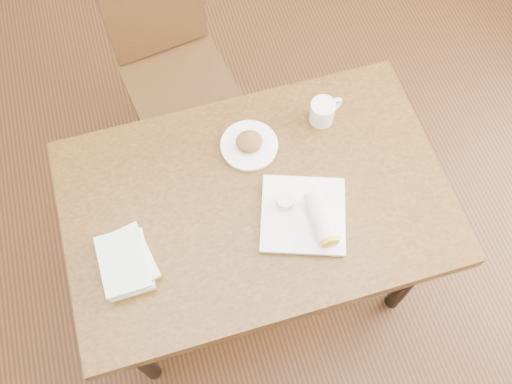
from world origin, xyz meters
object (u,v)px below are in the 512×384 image
object	(u,v)px
coffee_mug	(323,111)
table	(256,209)
plate_scone	(249,144)
chair_far	(170,59)
plate_burrito	(309,216)
book_stack	(126,262)

from	to	relation	value
coffee_mug	table	bearing A→B (deg)	-142.97
table	plate_scone	size ratio (longest dim) A/B	6.39
table	plate_scone	world-z (taller)	plate_scone
table	chair_far	world-z (taller)	chair_far
plate_scone	plate_burrito	bearing A→B (deg)	-70.93
coffee_mug	plate_burrito	size ratio (longest dim) A/B	0.37
coffee_mug	book_stack	world-z (taller)	coffee_mug
plate_burrito	table	bearing A→B (deg)	140.24
plate_burrito	book_stack	world-z (taller)	plate_burrito
coffee_mug	book_stack	distance (m)	0.82
plate_scone	plate_burrito	size ratio (longest dim) A/B	0.58
table	coffee_mug	size ratio (longest dim) A/B	10.01
chair_far	book_stack	xyz separation A→B (m)	(-0.31, -0.90, 0.23)
plate_scone	coffee_mug	xyz separation A→B (m)	(0.27, 0.04, 0.03)
book_stack	plate_scone	bearing A→B (deg)	31.88
table	plate_scone	xyz separation A→B (m)	(0.03, 0.19, 0.10)
plate_scone	plate_burrito	world-z (taller)	plate_burrito
plate_scone	chair_far	bearing A→B (deg)	105.30
coffee_mug	plate_burrito	bearing A→B (deg)	-115.89
chair_far	plate_scone	xyz separation A→B (m)	(0.17, -0.61, 0.22)
table	coffee_mug	distance (m)	0.40
table	plate_scone	bearing A→B (deg)	80.39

